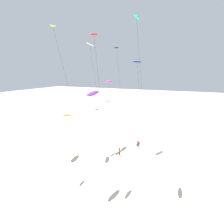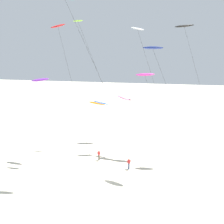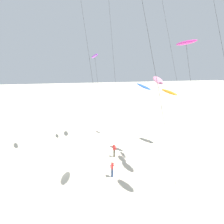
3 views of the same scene
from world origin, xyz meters
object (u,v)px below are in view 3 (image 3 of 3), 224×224
Objects in this scene: kite_flyer_nearest at (112,168)px; kite_flyer_middle at (114,150)px; kite_magenta at (186,43)px; kite_purple at (95,56)px; kite_orange at (169,92)px; kite_pink at (158,81)px; kite_blue at (144,87)px.

kite_flyer_nearest is 5.57m from kite_flyer_middle.
kite_magenta is 1.05× the size of kite_purple.
kite_purple reaches higher than kite_flyer_middle.
kite_magenta reaches higher than kite_orange.
kite_flyer_middle is (3.35, -9.27, -6.55)m from kite_orange.
kite_pink is 6.12× the size of kite_flyer_nearest.
kite_pink is 4.19m from kite_blue.
kite_magenta reaches higher than kite_purple.
kite_pink is at bearing -38.80° from kite_orange.
kite_purple is (-12.72, -4.25, 3.00)m from kite_pink.
kite_pink is at bearing 110.06° from kite_flyer_nearest.
kite_flyer_nearest is at bearing -69.94° from kite_pink.
kite_pink is 10.08m from kite_flyer_middle.
kite_flyer_nearest is (14.88, -1.68, -11.68)m from kite_purple.
kite_blue is 1.13× the size of kite_orange.
kite_flyer_nearest is (8.61, -11.11, -6.55)m from kite_orange.
kite_pink reaches higher than kite_blue.
kite_orange reaches higher than kite_flyer_nearest.
kite_blue is (-4.05, 0.11, -1.05)m from kite_pink.
kite_flyer_middle is at bearing -70.15° from kite_orange.
kite_blue is 5.40× the size of kite_flyer_middle.
kite_flyer_nearest is (2.17, -5.93, -8.68)m from kite_pink.
kite_magenta is 1.72× the size of kite_orange.
kite_flyer_nearest is at bearing -19.26° from kite_flyer_middle.
kite_purple reaches higher than kite_flyer_nearest.
kite_pink reaches higher than kite_orange.
kite_purple is at bearing 173.57° from kite_flyer_nearest.
kite_blue is at bearing 178.43° from kite_pink.
kite_pink is 0.74× the size of kite_magenta.
kite_magenta reaches higher than kite_flyer_middle.
kite_blue reaches higher than kite_orange.
kite_purple is at bearing -161.51° from kite_pink.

